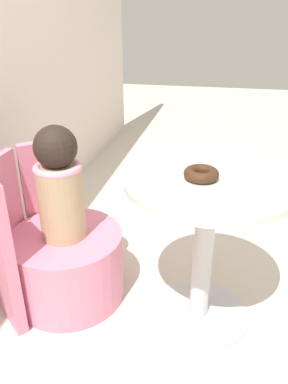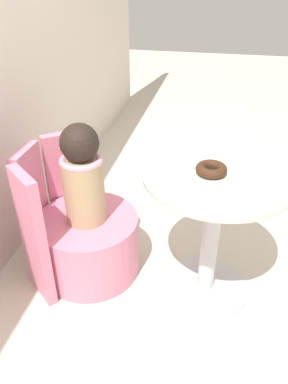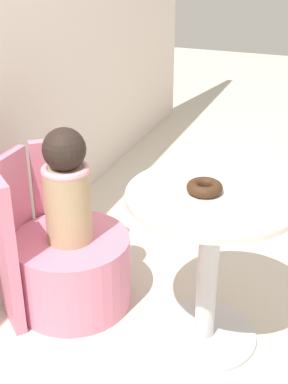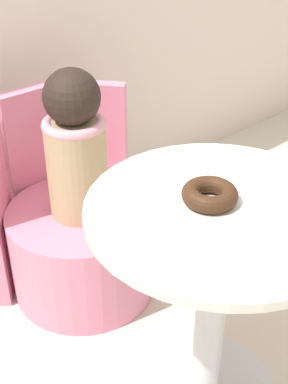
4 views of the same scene
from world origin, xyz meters
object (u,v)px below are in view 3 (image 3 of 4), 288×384
Objects in this scene: round_table at (210,243)px; child_figure at (67,187)px; tub_chair at (73,270)px; donut at (205,187)px.

child_figure is (0.01, 0.65, 0.13)m from round_table.
tub_chair is 0.43m from child_figure.
donut is at bearing 100.67° from round_table.
child_figure is at bearing 88.06° from donut.
child_figure is (0.00, 0.00, 0.43)m from tub_chair.
child_figure is 0.63m from donut.
tub_chair is at bearing 180.00° from child_figure.
donut reaches higher than tub_chair.
round_table is at bearing -91.32° from tub_chair.
child_figure is at bearing 0.00° from tub_chair.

